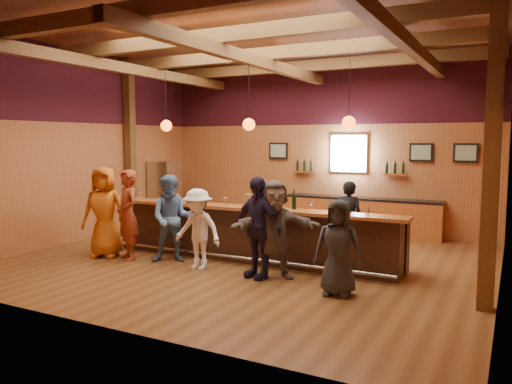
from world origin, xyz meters
TOP-DOWN VIEW (x-y plane):
  - room at (0.00, 0.06)m, footprint 9.04×9.00m
  - bar_counter at (0.02, 0.15)m, footprint 6.30×1.07m
  - back_bar_cabinet at (1.20, 3.72)m, footprint 4.00×0.52m
  - window at (0.80, 3.95)m, footprint 0.95×0.09m
  - framed_pictures at (1.67, 3.94)m, footprint 5.35×0.05m
  - wine_shelves at (0.80, 3.88)m, footprint 3.00×0.18m
  - pendant_lights at (0.00, 0.00)m, footprint 4.24×0.24m
  - stainless_fridge at (-4.10, 2.60)m, footprint 0.70×0.70m
  - customer_orange at (-2.80, -1.07)m, footprint 1.06×0.88m
  - customer_redvest at (-2.20, -1.04)m, footprint 0.79×0.70m
  - customer_denim at (-1.30, -0.79)m, footprint 1.05×0.98m
  - customer_white at (-0.54, -1.00)m, footprint 0.99×0.59m
  - customer_navy at (0.72, -1.01)m, footprint 1.12×0.71m
  - customer_brown at (0.99, -0.90)m, footprint 1.60×1.32m
  - customer_dark at (2.27, -1.32)m, footprint 0.79×0.56m
  - bartender at (1.71, 1.08)m, footprint 0.59×0.40m
  - ice_bucket at (0.06, -0.06)m, footprint 0.22×0.22m
  - bottle_a at (0.43, -0.02)m, footprint 0.07×0.07m
  - bottle_b at (0.99, -0.05)m, footprint 0.08×0.08m
  - glass_a at (-2.57, -0.25)m, footprint 0.07×0.07m
  - glass_b at (-1.94, -0.14)m, footprint 0.09×0.09m
  - glass_c at (-1.56, -0.23)m, footprint 0.08×0.08m
  - glass_d at (-0.98, -0.21)m, footprint 0.08×0.08m
  - glass_e at (-0.46, -0.14)m, footprint 0.07×0.07m
  - glass_f at (0.72, -0.17)m, footprint 0.08×0.08m
  - glass_g at (1.40, -0.21)m, footprint 0.08×0.08m
  - glass_h at (1.80, -0.21)m, footprint 0.09×0.09m

SIDE VIEW (x-z plane):
  - back_bar_cabinet at x=1.20m, z-range 0.00..0.95m
  - bar_counter at x=0.02m, z-range -0.03..1.08m
  - customer_dark at x=2.27m, z-range 0.00..1.50m
  - customer_white at x=-0.54m, z-range 0.00..1.50m
  - bartender at x=1.71m, z-range 0.00..1.59m
  - customer_brown at x=0.99m, z-range 0.00..1.72m
  - customer_denim at x=-1.30m, z-range 0.00..1.72m
  - customer_navy at x=0.72m, z-range 0.00..1.78m
  - stainless_fridge at x=-4.10m, z-range 0.00..1.80m
  - customer_redvest at x=-2.20m, z-range 0.00..1.82m
  - customer_orange at x=-2.80m, z-range 0.00..1.86m
  - glass_e at x=-0.46m, z-range 1.14..1.30m
  - glass_a at x=-2.57m, z-range 1.14..1.31m
  - ice_bucket at x=0.06m, z-range 1.11..1.35m
  - glass_d at x=-0.98m, z-range 1.15..1.32m
  - bottle_a at x=0.43m, z-range 1.07..1.40m
  - glass_g at x=1.40m, z-range 1.15..1.33m
  - glass_f at x=0.72m, z-range 1.15..1.33m
  - glass_c at x=-1.56m, z-range 1.15..1.33m
  - glass_b at x=-1.94m, z-range 1.15..1.35m
  - bottle_b at x=0.99m, z-range 1.07..1.43m
  - glass_h at x=1.80m, z-range 1.15..1.35m
  - wine_shelves at x=0.80m, z-range 1.47..1.77m
  - window at x=0.80m, z-range 1.57..2.52m
  - framed_pictures at x=1.67m, z-range 1.88..2.33m
  - pendant_lights at x=0.00m, z-range 2.02..3.39m
  - room at x=0.00m, z-range 0.95..5.47m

